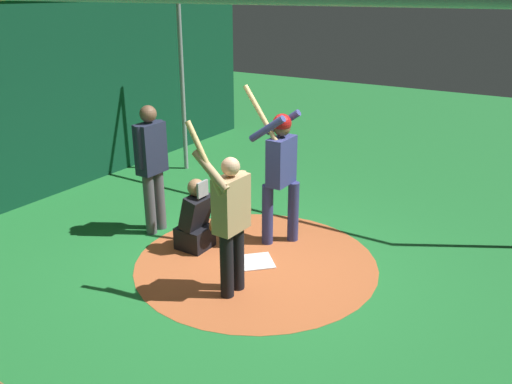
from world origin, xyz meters
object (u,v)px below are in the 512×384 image
Objects in this scene: batter at (280,166)px; visitor at (231,217)px; baseball_0 at (209,243)px; umpire at (152,162)px; catcher at (197,221)px; home_plate at (256,261)px.

batter reaches higher than visitor.
baseball_0 is (-0.90, 0.78, -0.88)m from visitor.
batter is 1.77m from umpire.
visitor is (1.84, -0.77, -0.09)m from umpire.
baseball_0 is (-0.71, -0.62, -1.03)m from batter.
catcher is at bearing -137.27° from batter.
umpire is (-0.84, 0.12, 0.63)m from catcher.
umpire is 0.91× the size of visitor.
visitor is (1.00, -0.65, 0.54)m from catcher.
umpire is at bearing 159.67° from visitor.
catcher is at bearing -7.94° from umpire.
baseball_0 is (0.94, 0.01, -0.97)m from umpire.
catcher reaches higher than baseball_0.
baseball_0 is at bearing -138.83° from batter.
batter is at bearing 41.17° from baseball_0.
visitor is (0.19, -1.40, -0.15)m from batter.
batter reaches higher than home_plate.
catcher is (-0.86, -0.08, 0.37)m from home_plate.
batter reaches higher than baseball_0.
visitor reaches higher than home_plate.
batter reaches higher than umpire.
umpire is at bearing -159.05° from batter.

